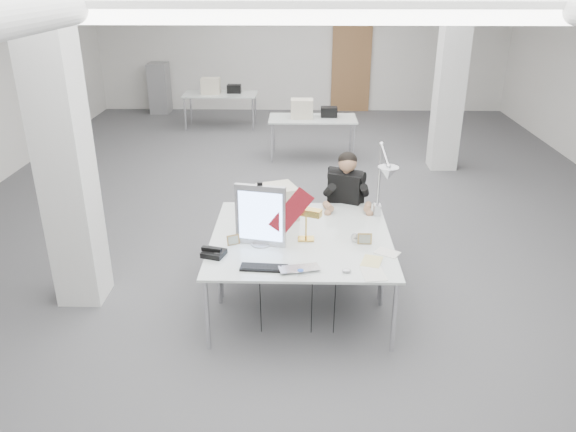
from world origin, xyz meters
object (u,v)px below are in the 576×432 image
desk_phone (214,253)px  beige_monitor (277,202)px  desk_main (301,258)px  laptop (301,272)px  office_chair (345,212)px  architect_lamp (382,188)px  seated_person (346,189)px  monitor (261,215)px  bankers_lamp (306,224)px

desk_phone → beige_monitor: bearing=75.7°
desk_main → laptop: laptop is taller
office_chair → laptop: office_chair is taller
desk_main → desk_phone: size_ratio=9.00×
desk_phone → architect_lamp: 1.85m
seated_person → architect_lamp: architect_lamp is taller
laptop → beige_monitor: (-0.25, 1.23, 0.16)m
beige_monitor → architect_lamp: 1.12m
monitor → laptop: 0.75m
office_chair → seated_person: bearing=-66.1°
seated_person → monitor: size_ratio=1.63×
seated_person → desk_phone: size_ratio=5.01×
monitor → desk_phone: (-0.43, -0.25, -0.28)m
laptop → monitor: bearing=111.1°
monitor → seated_person: bearing=63.7°
monitor → desk_phone: monitor is taller
desk_main → bankers_lamp: bearing=82.6°
bankers_lamp → architect_lamp: 0.91m
monitor → beige_monitor: 0.68m
monitor → office_chair: bearing=64.9°
bankers_lamp → architect_lamp: (0.78, 0.40, 0.23)m
office_chair → laptop: 1.86m
bankers_lamp → seated_person: bearing=87.5°
monitor → laptop: bearing=-43.8°
office_chair → seated_person: 0.31m
bankers_lamp → architect_lamp: bearing=48.7°
office_chair → laptop: bearing=-82.5°
seated_person → office_chair: bearing=113.9°
desk_main → bankers_lamp: size_ratio=5.17×
desk_phone → beige_monitor: 1.08m
desk_phone → office_chair: bearing=64.8°
monitor → bankers_lamp: (0.44, 0.11, -0.13)m
office_chair → desk_phone: bearing=-108.6°
office_chair → seated_person: size_ratio=1.18×
laptop → desk_phone: bearing=145.5°
monitor → laptop: size_ratio=1.70×
laptop → seated_person: bearing=60.0°
office_chair → bankers_lamp: (-0.47, -1.10, 0.34)m
beige_monitor → architect_lamp: size_ratio=0.47×
office_chair → beige_monitor: size_ratio=3.13×
desk_main → seated_person: bearing=69.9°
desk_main → desk_phone: 0.82m
desk_phone → architect_lamp: (1.65, 0.76, 0.38)m
desk_main → architect_lamp: architect_lamp is taller
desk_main → seated_person: (0.52, 1.42, 0.16)m
seated_person → beige_monitor: bearing=-123.4°
office_chair → monitor: monitor is taller
desk_main → office_chair: office_chair is taller
desk_main → beige_monitor: 0.98m
office_chair → monitor: bearing=-103.1°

